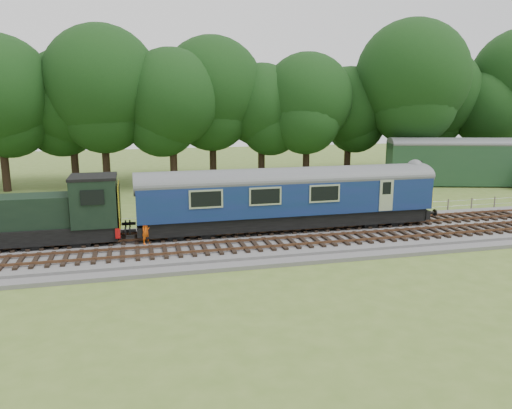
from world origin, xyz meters
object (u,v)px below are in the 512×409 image
object	(u,v)px
shunter_loco	(43,216)
parked_coach	(481,159)
dmu_railcar	(288,193)
worker	(146,230)

from	to	relation	value
shunter_loco	parked_coach	size ratio (longest dim) A/B	0.50
dmu_railcar	worker	bearing A→B (deg)	-171.89
dmu_railcar	worker	xyz separation A→B (m)	(-8.52, -1.21, -1.45)
parked_coach	shunter_loco	bearing A→B (deg)	-145.07
dmu_railcar	worker	distance (m)	8.72
worker	shunter_loco	bearing A→B (deg)	127.89
shunter_loco	parked_coach	world-z (taller)	parked_coach
shunter_loco	worker	size ratio (longest dim) A/B	5.55
dmu_railcar	shunter_loco	distance (m)	13.94
dmu_railcar	shunter_loco	xyz separation A→B (m)	(-13.93, 0.00, -0.63)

